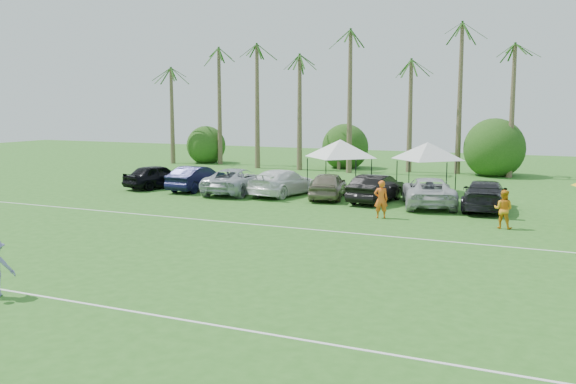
% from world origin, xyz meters
% --- Properties ---
extents(ground, '(120.00, 120.00, 0.00)m').
position_xyz_m(ground, '(0.00, 0.00, 0.00)').
color(ground, '#2D671F').
rests_on(ground, ground).
extents(field_lines, '(80.00, 12.10, 0.01)m').
position_xyz_m(field_lines, '(0.00, 8.00, 0.01)').
color(field_lines, white).
rests_on(field_lines, ground).
extents(palm_tree_0, '(2.40, 2.40, 8.90)m').
position_xyz_m(palm_tree_0, '(-22.00, 38.00, 7.48)').
color(palm_tree_0, brown).
rests_on(palm_tree_0, ground).
extents(palm_tree_1, '(2.40, 2.40, 9.90)m').
position_xyz_m(palm_tree_1, '(-17.00, 38.00, 8.35)').
color(palm_tree_1, brown).
rests_on(palm_tree_1, ground).
extents(palm_tree_2, '(2.40, 2.40, 10.90)m').
position_xyz_m(palm_tree_2, '(-12.00, 38.00, 9.21)').
color(palm_tree_2, brown).
rests_on(palm_tree_2, ground).
extents(palm_tree_3, '(2.40, 2.40, 11.90)m').
position_xyz_m(palm_tree_3, '(-8.00, 38.00, 10.06)').
color(palm_tree_3, brown).
rests_on(palm_tree_3, ground).
extents(palm_tree_4, '(2.40, 2.40, 8.90)m').
position_xyz_m(palm_tree_4, '(-4.00, 38.00, 7.48)').
color(palm_tree_4, brown).
rests_on(palm_tree_4, ground).
extents(palm_tree_5, '(2.40, 2.40, 9.90)m').
position_xyz_m(palm_tree_5, '(0.00, 38.00, 8.35)').
color(palm_tree_5, brown).
rests_on(palm_tree_5, ground).
extents(palm_tree_6, '(2.40, 2.40, 10.90)m').
position_xyz_m(palm_tree_6, '(4.00, 38.00, 9.21)').
color(palm_tree_6, brown).
rests_on(palm_tree_6, ground).
extents(palm_tree_7, '(2.40, 2.40, 11.90)m').
position_xyz_m(palm_tree_7, '(8.00, 38.00, 10.06)').
color(palm_tree_7, brown).
rests_on(palm_tree_7, ground).
extents(bush_tree_0, '(4.00, 4.00, 4.00)m').
position_xyz_m(bush_tree_0, '(-19.00, 39.00, 1.80)').
color(bush_tree_0, brown).
rests_on(bush_tree_0, ground).
extents(bush_tree_1, '(4.00, 4.00, 4.00)m').
position_xyz_m(bush_tree_1, '(-6.00, 39.00, 1.80)').
color(bush_tree_1, brown).
rests_on(bush_tree_1, ground).
extents(bush_tree_2, '(4.00, 4.00, 4.00)m').
position_xyz_m(bush_tree_2, '(6.00, 39.00, 1.80)').
color(bush_tree_2, brown).
rests_on(bush_tree_2, ground).
extents(sideline_player_a, '(0.77, 0.66, 1.79)m').
position_xyz_m(sideline_player_a, '(3.50, 17.92, 0.90)').
color(sideline_player_a, orange).
rests_on(sideline_player_a, ground).
extents(sideline_player_b, '(0.89, 0.74, 1.68)m').
position_xyz_m(sideline_player_b, '(9.01, 17.70, 0.84)').
color(sideline_player_b, orange).
rests_on(sideline_player_b, ground).
extents(canopy_tent_left, '(4.62, 4.62, 3.74)m').
position_xyz_m(canopy_tent_left, '(-1.26, 25.33, 3.20)').
color(canopy_tent_left, black).
rests_on(canopy_tent_left, ground).
extents(canopy_tent_right, '(4.43, 4.43, 3.59)m').
position_xyz_m(canopy_tent_right, '(3.62, 27.00, 3.07)').
color(canopy_tent_right, black).
rests_on(canopy_tent_right, ground).
extents(parked_car_0, '(3.04, 4.79, 1.52)m').
position_xyz_m(parked_car_0, '(-12.48, 22.35, 0.76)').
color(parked_car_0, black).
rests_on(parked_car_0, ground).
extents(parked_car_1, '(1.67, 4.63, 1.52)m').
position_xyz_m(parked_car_1, '(-9.61, 22.49, 0.76)').
color(parked_car_1, black).
rests_on(parked_car_1, ground).
extents(parked_car_2, '(3.04, 5.69, 1.52)m').
position_xyz_m(parked_car_2, '(-6.74, 22.33, 0.76)').
color(parked_car_2, '#A9AEB7').
rests_on(parked_car_2, ground).
extents(parked_car_3, '(2.90, 5.50, 1.52)m').
position_xyz_m(parked_car_3, '(-3.87, 22.83, 0.76)').
color(parked_car_3, white).
rests_on(parked_car_3, ground).
extents(parked_car_4, '(2.72, 4.74, 1.52)m').
position_xyz_m(parked_car_4, '(-1.00, 22.70, 0.76)').
color(parked_car_4, '#776F5A').
rests_on(parked_car_4, ground).
extents(parked_car_5, '(2.10, 4.76, 1.52)m').
position_xyz_m(parked_car_5, '(1.87, 22.56, 0.76)').
color(parked_car_5, black).
rests_on(parked_car_5, ground).
extents(parked_car_6, '(4.03, 5.97, 1.52)m').
position_xyz_m(parked_car_6, '(4.74, 22.42, 0.76)').
color(parked_car_6, silver).
rests_on(parked_car_6, ground).
extents(parked_car_7, '(2.63, 5.42, 1.52)m').
position_xyz_m(parked_car_7, '(7.61, 22.36, 0.76)').
color(parked_car_7, black).
rests_on(parked_car_7, ground).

